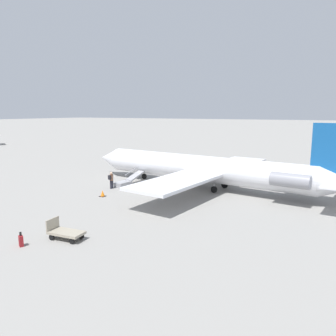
% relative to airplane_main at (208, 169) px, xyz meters
% --- Properties ---
extents(ground_plane, '(600.00, 600.00, 0.00)m').
position_rel_airplane_main_xyz_m(ground_plane, '(0.93, -0.11, -2.07)').
color(ground_plane, gray).
extents(airplane_main, '(29.32, 22.21, 6.91)m').
position_rel_airplane_main_xyz_m(airplane_main, '(0.00, 0.00, 0.00)').
color(airplane_main, silver).
rests_on(airplane_main, ground).
extents(boarding_stairs, '(1.45, 4.11, 1.71)m').
position_rel_airplane_main_xyz_m(boarding_stairs, '(8.20, 2.94, -1.69)').
color(boarding_stairs, '#99999E').
rests_on(boarding_stairs, ground).
extents(passenger, '(0.36, 0.55, 1.74)m').
position_rel_airplane_main_xyz_m(passenger, '(8.67, 4.71, -1.06)').
color(passenger, '#23232D').
rests_on(passenger, ground).
extents(luggage_cart, '(2.30, 1.31, 1.22)m').
position_rel_airplane_main_xyz_m(luggage_cart, '(2.73, 16.85, -1.61)').
color(luggage_cart, '#9E937F').
rests_on(luggage_cart, ground).
extents(suitcase, '(0.42, 0.36, 0.88)m').
position_rel_airplane_main_xyz_m(suitcase, '(4.17, 18.87, -1.74)').
color(suitcase, maroon).
rests_on(suitcase, ground).
extents(traffic_cone_near_stairs, '(0.53, 0.53, 0.58)m').
position_rel_airplane_main_xyz_m(traffic_cone_near_stairs, '(7.43, 7.60, -1.80)').
color(traffic_cone_near_stairs, black).
rests_on(traffic_cone_near_stairs, ground).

